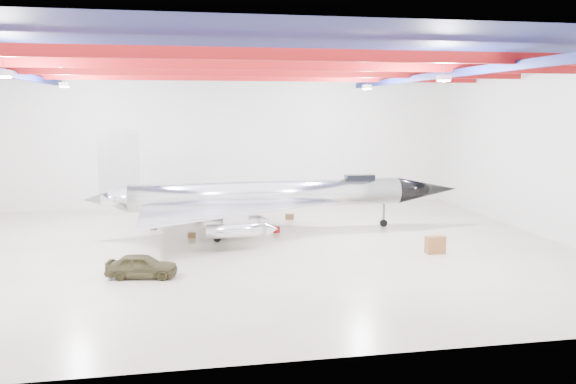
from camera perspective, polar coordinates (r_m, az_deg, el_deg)
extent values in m
plane|color=#B8AA92|center=(33.22, -5.72, -5.86)|extent=(40.00, 40.00, 0.00)
plane|color=silver|center=(47.23, -7.24, 5.16)|extent=(40.00, 0.00, 40.00)
plane|color=silver|center=(39.22, 24.76, 3.76)|extent=(0.00, 30.00, 30.00)
plane|color=#0A0F38|center=(32.30, -6.02, 13.40)|extent=(40.00, 40.00, 0.00)
cube|color=maroon|center=(23.31, -4.34, 13.82)|extent=(39.50, 0.25, 0.50)
cube|color=maroon|center=(29.27, -5.57, 12.73)|extent=(39.50, 0.25, 0.50)
cube|color=maroon|center=(35.24, -6.37, 12.01)|extent=(39.50, 0.25, 0.50)
cube|color=maroon|center=(41.22, -6.94, 11.49)|extent=(39.50, 0.25, 0.50)
cube|color=#0D1653|center=(35.21, 14.28, 11.31)|extent=(0.25, 29.50, 0.40)
cube|color=silver|center=(27.22, -26.87, 10.70)|extent=(0.55, 0.55, 0.25)
cube|color=silver|center=(28.91, 15.54, 11.13)|extent=(0.55, 0.55, 0.25)
cube|color=silver|center=(38.87, -21.77, 10.10)|extent=(0.55, 0.55, 0.25)
cube|color=silver|center=(40.08, 8.02, 10.55)|extent=(0.55, 0.55, 0.25)
cylinder|color=silver|center=(37.36, -1.99, -0.24)|extent=(18.15, 2.17, 1.81)
cone|color=black|center=(40.72, 13.93, 0.24)|extent=(4.56, 1.90, 1.81)
cone|color=silver|center=(37.15, -18.05, -0.71)|extent=(2.75, 1.87, 1.81)
cube|color=silver|center=(36.77, -16.82, 2.95)|extent=(2.54, 0.16, 4.08)
cube|color=black|center=(38.75, 7.30, 1.43)|extent=(2.01, 0.76, 0.45)
cylinder|color=silver|center=(32.38, -5.31, -3.93)|extent=(3.46, 0.88, 0.82)
cylinder|color=silver|center=(34.59, -5.70, -3.13)|extent=(3.46, 0.88, 0.82)
cylinder|color=silver|center=(39.90, -6.47, -1.57)|extent=(3.46, 0.88, 0.82)
cylinder|color=silver|center=(42.13, -6.73, -1.04)|extent=(3.46, 0.88, 0.82)
cylinder|color=#59595B|center=(39.77, 9.70, -2.34)|extent=(0.16, 0.16, 1.63)
cylinder|color=black|center=(39.88, 9.68, -3.13)|extent=(0.51, 0.21, 0.51)
cylinder|color=#59595B|center=(35.05, -7.24, -3.75)|extent=(0.16, 0.16, 1.63)
cylinder|color=black|center=(35.17, -7.22, -4.65)|extent=(0.51, 0.21, 0.51)
cylinder|color=#59595B|center=(39.48, -7.71, -2.37)|extent=(0.16, 0.16, 1.63)
cylinder|color=black|center=(39.59, -7.69, -3.17)|extent=(0.51, 0.21, 0.51)
imported|color=#3D371E|center=(28.63, -14.63, -7.26)|extent=(3.62, 1.92, 1.17)
cube|color=brown|center=(33.21, 14.72, -5.22)|extent=(1.10, 0.56, 1.00)
cube|color=olive|center=(36.57, -9.77, -4.34)|extent=(0.51, 0.43, 0.32)
cube|color=maroon|center=(42.04, -9.10, -2.65)|extent=(0.51, 0.44, 0.31)
cylinder|color=#59595B|center=(35.93, -6.78, -4.39)|extent=(0.68, 0.68, 0.47)
cube|color=olive|center=(41.84, 0.18, -2.51)|extent=(0.73, 0.65, 0.43)
cube|color=#59595B|center=(39.41, -13.50, -3.57)|extent=(0.46, 0.42, 0.26)
cylinder|color=maroon|center=(37.48, -1.17, -3.83)|extent=(0.60, 0.60, 0.42)
cylinder|color=#59595B|center=(42.40, -6.46, -2.45)|extent=(0.50, 0.50, 0.38)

